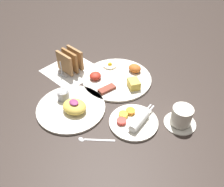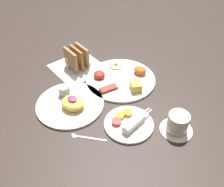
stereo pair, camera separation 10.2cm
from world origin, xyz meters
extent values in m
plane|color=#332823|center=(0.00, 0.00, 0.00)|extent=(3.00, 3.00, 0.00)
cube|color=white|center=(-0.23, 0.05, 0.00)|extent=(0.22, 0.22, 0.00)
cylinder|color=silver|center=(-0.03, 0.14, 0.01)|extent=(0.31, 0.31, 0.01)
cube|color=#E5C64C|center=(0.07, 0.14, 0.03)|extent=(0.07, 0.07, 0.04)
ellipsoid|color=#C66023|center=(0.00, 0.24, 0.03)|extent=(0.06, 0.05, 0.03)
cylinder|color=#F4EACC|center=(-0.11, 0.19, 0.01)|extent=(0.06, 0.06, 0.01)
sphere|color=yellow|center=(-0.11, 0.19, 0.02)|extent=(0.02, 0.02, 0.02)
ellipsoid|color=red|center=(-0.09, 0.07, 0.02)|extent=(0.05, 0.05, 0.03)
cube|color=brown|center=(0.00, 0.05, 0.02)|extent=(0.05, 0.08, 0.01)
cylinder|color=silver|center=(0.20, -0.01, 0.01)|extent=(0.19, 0.19, 0.01)
cylinder|color=orange|center=(0.16, 0.02, 0.02)|extent=(0.04, 0.04, 0.01)
cylinder|color=gold|center=(0.15, -0.02, 0.02)|extent=(0.04, 0.04, 0.01)
cylinder|color=red|center=(0.17, -0.05, 0.02)|extent=(0.04, 0.04, 0.01)
cylinder|color=white|center=(0.22, -0.01, 0.03)|extent=(0.05, 0.11, 0.03)
cube|color=silver|center=(0.20, 0.07, 0.03)|extent=(0.01, 0.05, 0.00)
cube|color=silver|center=(0.22, 0.07, 0.03)|extent=(0.01, 0.05, 0.00)
cylinder|color=silver|center=(-0.03, -0.12, 0.01)|extent=(0.27, 0.27, 0.01)
ellipsoid|color=#EAC651|center=(-0.01, -0.12, 0.03)|extent=(0.11, 0.10, 0.04)
ellipsoid|color=#8C3366|center=(-0.01, -0.12, 0.05)|extent=(0.04, 0.03, 0.01)
cylinder|color=#99999E|center=(-0.09, -0.11, 0.03)|extent=(0.05, 0.05, 0.04)
cylinder|color=white|center=(-0.09, -0.11, 0.05)|extent=(0.04, 0.04, 0.01)
cube|color=#B7B7BC|center=(-0.23, 0.05, 0.01)|extent=(0.06, 0.12, 0.01)
cube|color=#A7794B|center=(-0.23, 0.01, 0.06)|extent=(0.10, 0.01, 0.10)
cube|color=olive|center=(-0.23, 0.05, 0.06)|extent=(0.10, 0.01, 0.10)
cube|color=#A7794B|center=(-0.23, 0.08, 0.06)|extent=(0.10, 0.01, 0.10)
cylinder|color=#B7B7BC|center=(-0.23, -0.01, 0.04)|extent=(0.01, 0.01, 0.07)
cylinder|color=#B7B7BC|center=(-0.23, 0.10, 0.04)|extent=(0.01, 0.01, 0.07)
cylinder|color=silver|center=(0.33, 0.11, 0.00)|extent=(0.12, 0.12, 0.01)
cylinder|color=silver|center=(0.33, 0.11, 0.04)|extent=(0.08, 0.08, 0.07)
cylinder|color=#381E0F|center=(0.33, 0.11, 0.07)|extent=(0.06, 0.06, 0.01)
cube|color=silver|center=(0.16, -0.15, 0.00)|extent=(0.09, 0.08, 0.00)
ellipsoid|color=silver|center=(0.11, -0.20, 0.00)|extent=(0.02, 0.02, 0.01)
camera|label=1|loc=(0.57, -0.52, 0.71)|focal=40.00mm
camera|label=2|loc=(0.64, -0.45, 0.71)|focal=40.00mm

